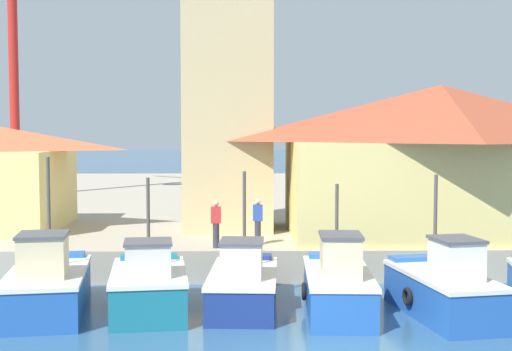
{
  "coord_description": "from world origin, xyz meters",
  "views": [
    {
      "loc": [
        -1.52,
        -15.07,
        5.22
      ],
      "look_at": [
        -1.05,
        10.36,
        3.5
      ],
      "focal_mm": 50.0,
      "sensor_mm": 36.0,
      "label": 1
    }
  ],
  "objects_px": {
    "fishing_boat_center": "(444,289)",
    "clock_tower": "(228,29)",
    "fishing_boat_left_outer": "(149,286)",
    "warehouse_right": "(440,158)",
    "fishing_boat_far_left": "(47,285)",
    "dock_worker_near_tower": "(258,221)",
    "dock_worker_along_quay": "(216,223)",
    "fishing_boat_left_inner": "(243,284)",
    "fishing_boat_mid_left": "(338,285)",
    "port_crane_near": "(14,79)"
  },
  "relations": [
    {
      "from": "fishing_boat_center",
      "to": "clock_tower",
      "type": "height_order",
      "value": "clock_tower"
    },
    {
      "from": "fishing_boat_left_outer",
      "to": "fishing_boat_center",
      "type": "height_order",
      "value": "fishing_boat_center"
    },
    {
      "from": "warehouse_right",
      "to": "fishing_boat_far_left",
      "type": "bearing_deg",
      "value": -150.81
    },
    {
      "from": "fishing_boat_left_outer",
      "to": "dock_worker_near_tower",
      "type": "bearing_deg",
      "value": 56.71
    },
    {
      "from": "clock_tower",
      "to": "dock_worker_along_quay",
      "type": "bearing_deg",
      "value": -94.16
    },
    {
      "from": "fishing_boat_left_inner",
      "to": "clock_tower",
      "type": "distance_m",
      "value": 11.94
    },
    {
      "from": "fishing_boat_left_outer",
      "to": "fishing_boat_mid_left",
      "type": "xyz_separation_m",
      "value": [
        5.33,
        -0.15,
        0.03
      ]
    },
    {
      "from": "fishing_boat_center",
      "to": "port_crane_near",
      "type": "height_order",
      "value": "port_crane_near"
    },
    {
      "from": "dock_worker_near_tower",
      "to": "clock_tower",
      "type": "bearing_deg",
      "value": 105.24
    },
    {
      "from": "fishing_boat_mid_left",
      "to": "dock_worker_near_tower",
      "type": "height_order",
      "value": "fishing_boat_mid_left"
    },
    {
      "from": "clock_tower",
      "to": "port_crane_near",
      "type": "distance_m",
      "value": 19.19
    },
    {
      "from": "fishing_boat_center",
      "to": "dock_worker_near_tower",
      "type": "relative_size",
      "value": 2.87
    },
    {
      "from": "warehouse_right",
      "to": "dock_worker_near_tower",
      "type": "xyz_separation_m",
      "value": [
        -7.04,
        -2.41,
        -2.08
      ]
    },
    {
      "from": "port_crane_near",
      "to": "dock_worker_along_quay",
      "type": "height_order",
      "value": "port_crane_near"
    },
    {
      "from": "fishing_boat_left_inner",
      "to": "dock_worker_along_quay",
      "type": "bearing_deg",
      "value": 103.63
    },
    {
      "from": "fishing_boat_mid_left",
      "to": "dock_worker_near_tower",
      "type": "bearing_deg",
      "value": 113.36
    },
    {
      "from": "clock_tower",
      "to": "warehouse_right",
      "type": "distance_m",
      "value": 9.75
    },
    {
      "from": "fishing_boat_mid_left",
      "to": "clock_tower",
      "type": "distance_m",
      "value": 12.72
    },
    {
      "from": "dock_worker_along_quay",
      "to": "fishing_boat_far_left",
      "type": "bearing_deg",
      "value": -136.91
    },
    {
      "from": "warehouse_right",
      "to": "fishing_boat_mid_left",
      "type": "bearing_deg",
      "value": -123.45
    },
    {
      "from": "fishing_boat_far_left",
      "to": "port_crane_near",
      "type": "bearing_deg",
      "value": 109.4
    },
    {
      "from": "dock_worker_along_quay",
      "to": "fishing_boat_left_inner",
      "type": "bearing_deg",
      "value": -76.37
    },
    {
      "from": "fishing_boat_left_outer",
      "to": "warehouse_right",
      "type": "bearing_deg",
      "value": 35.36
    },
    {
      "from": "warehouse_right",
      "to": "fishing_boat_center",
      "type": "bearing_deg",
      "value": -104.49
    },
    {
      "from": "fishing_boat_far_left",
      "to": "fishing_boat_center",
      "type": "bearing_deg",
      "value": -3.16
    },
    {
      "from": "fishing_boat_left_outer",
      "to": "fishing_boat_left_inner",
      "type": "distance_m",
      "value": 2.7
    },
    {
      "from": "warehouse_right",
      "to": "dock_worker_along_quay",
      "type": "distance_m",
      "value": 9.23
    },
    {
      "from": "fishing_boat_left_outer",
      "to": "clock_tower",
      "type": "relative_size",
      "value": 0.25
    },
    {
      "from": "fishing_boat_far_left",
      "to": "warehouse_right",
      "type": "relative_size",
      "value": 0.42
    },
    {
      "from": "clock_tower",
      "to": "port_crane_near",
      "type": "xyz_separation_m",
      "value": [
        -13.01,
        14.07,
        -1.06
      ]
    },
    {
      "from": "fishing_boat_mid_left",
      "to": "warehouse_right",
      "type": "xyz_separation_m",
      "value": [
        4.89,
        7.4,
        3.25
      ]
    },
    {
      "from": "fishing_boat_mid_left",
      "to": "dock_worker_along_quay",
      "type": "distance_m",
      "value": 5.79
    },
    {
      "from": "fishing_boat_far_left",
      "to": "fishing_boat_left_outer",
      "type": "height_order",
      "value": "fishing_boat_far_left"
    },
    {
      "from": "dock_worker_near_tower",
      "to": "fishing_boat_left_inner",
      "type": "bearing_deg",
      "value": -96.7
    },
    {
      "from": "fishing_boat_center",
      "to": "port_crane_near",
      "type": "distance_m",
      "value": 31.22
    },
    {
      "from": "dock_worker_along_quay",
      "to": "warehouse_right",
      "type": "bearing_deg",
      "value": 19.54
    },
    {
      "from": "fishing_boat_left_outer",
      "to": "dock_worker_along_quay",
      "type": "relative_size",
      "value": 2.65
    },
    {
      "from": "fishing_boat_mid_left",
      "to": "dock_worker_near_tower",
      "type": "relative_size",
      "value": 2.92
    },
    {
      "from": "fishing_boat_center",
      "to": "port_crane_near",
      "type": "bearing_deg",
      "value": 129.01
    },
    {
      "from": "warehouse_right",
      "to": "port_crane_near",
      "type": "distance_m",
      "value": 26.64
    },
    {
      "from": "warehouse_right",
      "to": "dock_worker_along_quay",
      "type": "xyz_separation_m",
      "value": [
        -8.48,
        -3.01,
        -2.08
      ]
    },
    {
      "from": "fishing_boat_far_left",
      "to": "port_crane_near",
      "type": "xyz_separation_m",
      "value": [
        -8.09,
        22.98,
        7.3
      ]
    },
    {
      "from": "dock_worker_near_tower",
      "to": "dock_worker_along_quay",
      "type": "relative_size",
      "value": 1.0
    },
    {
      "from": "fishing_boat_far_left",
      "to": "clock_tower",
      "type": "height_order",
      "value": "clock_tower"
    },
    {
      "from": "warehouse_right",
      "to": "dock_worker_near_tower",
      "type": "height_order",
      "value": "warehouse_right"
    },
    {
      "from": "warehouse_right",
      "to": "port_crane_near",
      "type": "relative_size",
      "value": 0.6
    },
    {
      "from": "fishing_boat_left_outer",
      "to": "warehouse_right",
      "type": "relative_size",
      "value": 0.36
    },
    {
      "from": "fishing_boat_far_left",
      "to": "fishing_boat_center",
      "type": "xyz_separation_m",
      "value": [
        11.01,
        -0.61,
        -0.01
      ]
    },
    {
      "from": "fishing_boat_far_left",
      "to": "fishing_boat_center",
      "type": "relative_size",
      "value": 1.06
    },
    {
      "from": "dock_worker_near_tower",
      "to": "fishing_boat_center",
      "type": "bearing_deg",
      "value": -47.67
    }
  ]
}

